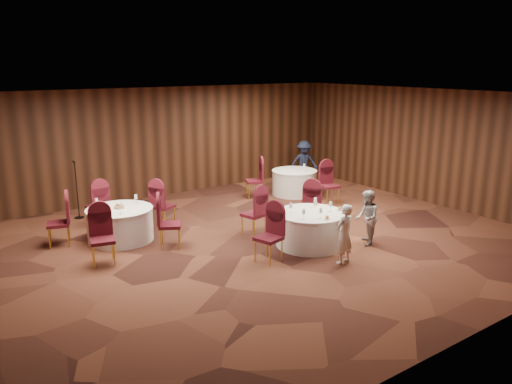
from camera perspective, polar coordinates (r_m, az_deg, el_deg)
ground at (r=11.09m, az=-0.26°, el=-5.87°), size 12.00×12.00×0.00m
room_shell at (r=10.57m, az=-0.27°, el=4.16°), size 12.00×12.00×12.00m
table_main at (r=10.93m, az=6.20°, el=-4.19°), size 1.51×1.51×0.74m
table_left at (r=11.58m, az=-15.24°, el=-3.55°), size 1.47×1.47×0.74m
table_right at (r=15.12m, az=4.40°, el=1.13°), size 1.36×1.36×0.74m
chairs_main at (r=11.19m, az=2.74°, el=-3.00°), size 2.93×2.12×1.00m
chairs_left at (r=11.53m, az=-15.38°, el=-2.99°), size 3.12×2.99×1.00m
chairs_right at (r=14.44m, az=4.04°, el=1.02°), size 2.06×2.38×1.00m
tabletop_main at (r=10.81m, az=7.21°, el=-1.82°), size 1.16×1.10×0.22m
tabletop_left at (r=11.45m, az=-15.43°, el=-1.43°), size 0.92×0.83×0.22m
tabletop_right at (r=14.94m, az=5.53°, el=3.00°), size 0.08×0.08×0.22m
mic_stand at (r=13.53m, az=-19.68°, el=-1.08°), size 0.24×0.24×1.49m
woman_a at (r=9.98m, az=10.05°, el=-4.76°), size 0.48×0.35×1.21m
woman_b at (r=11.12m, az=12.55°, el=-2.88°), size 0.73×0.75×1.21m
man_c at (r=16.35m, az=5.49°, el=3.36°), size 1.07×0.92×1.44m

